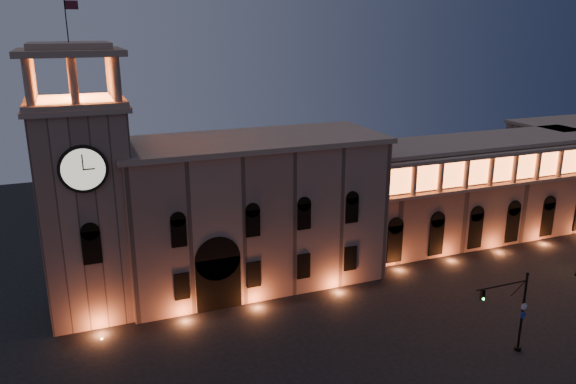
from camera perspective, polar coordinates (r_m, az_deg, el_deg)
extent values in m
plane|color=black|center=(53.18, 6.58, -17.87)|extent=(160.00, 160.00, 0.00)
cube|color=#8B685B|center=(66.90, -3.57, -2.15)|extent=(30.00, 12.00, 17.00)
cube|color=gray|center=(64.60, -3.71, 5.26)|extent=(30.80, 12.80, 0.60)
cube|color=black|center=(62.64, -7.20, -9.05)|extent=(5.00, 1.40, 6.00)
cylinder|color=black|center=(61.41, -7.30, -6.53)|extent=(5.00, 1.40, 5.00)
cube|color=orange|center=(62.56, -7.15, -9.29)|extent=(4.20, 0.20, 5.00)
cube|color=#8B685B|center=(62.28, -19.72, -2.15)|extent=(9.00, 9.00, 22.00)
cube|color=gray|center=(59.79, -20.77, 8.11)|extent=(9.80, 9.80, 0.50)
cylinder|color=black|center=(56.15, -20.09, 2.20)|extent=(4.60, 0.35, 4.60)
cylinder|color=beige|center=(56.01, -20.08, 2.17)|extent=(4.00, 0.12, 4.00)
cube|color=gray|center=(59.73, -20.82, 8.58)|extent=(9.40, 9.40, 0.50)
cube|color=orange|center=(59.69, -20.85, 8.87)|extent=(6.80, 6.80, 0.15)
cylinder|color=gray|center=(55.77, -24.91, 10.06)|extent=(0.76, 0.76, 4.20)
cylinder|color=gray|center=(55.70, -20.96, 10.50)|extent=(0.76, 0.76, 4.20)
cylinder|color=gray|center=(55.89, -17.01, 10.88)|extent=(0.76, 0.76, 4.20)
cylinder|color=gray|center=(63.33, -24.62, 10.72)|extent=(0.76, 0.76, 4.20)
cylinder|color=gray|center=(63.27, -21.14, 11.10)|extent=(0.76, 0.76, 4.20)
cylinder|color=gray|center=(63.44, -17.66, 11.44)|extent=(0.76, 0.76, 4.20)
cylinder|color=gray|center=(59.55, -24.76, 10.41)|extent=(0.76, 0.76, 4.20)
cylinder|color=gray|center=(59.67, -17.36, 11.18)|extent=(0.76, 0.76, 4.20)
cube|color=gray|center=(59.33, -21.30, 13.11)|extent=(9.80, 9.80, 0.60)
cube|color=gray|center=(59.31, -21.37, 13.69)|extent=(7.50, 7.50, 0.60)
cylinder|color=black|center=(59.28, -21.61, 15.90)|extent=(0.10, 0.10, 4.00)
plane|color=#501625|center=(59.32, -21.15, 17.31)|extent=(1.20, 0.00, 1.20)
cube|color=#856355|center=(85.22, 18.26, 0.13)|extent=(40.00, 10.00, 14.00)
cube|color=gray|center=(83.55, 18.71, 4.90)|extent=(40.60, 10.60, 0.50)
cube|color=gray|center=(80.67, 20.87, 0.66)|extent=(40.00, 1.20, 0.40)
cube|color=gray|center=(79.67, 21.19, 3.63)|extent=(40.00, 1.40, 0.50)
cube|color=orange|center=(80.52, 20.77, 2.26)|extent=(38.00, 0.15, 3.60)
cylinder|color=gray|center=(69.44, 9.95, 0.93)|extent=(0.70, 0.70, 4.00)
cylinder|color=gray|center=(71.56, 12.69, 1.24)|extent=(0.70, 0.70, 4.00)
cylinder|color=gray|center=(73.84, 15.27, 1.53)|extent=(0.70, 0.70, 4.00)
cylinder|color=gray|center=(76.26, 17.69, 1.80)|extent=(0.70, 0.70, 4.00)
cylinder|color=gray|center=(78.81, 19.95, 2.05)|extent=(0.70, 0.70, 4.00)
cylinder|color=gray|center=(81.48, 22.07, 2.28)|extent=(0.70, 0.70, 4.00)
cylinder|color=gray|center=(84.25, 24.06, 2.49)|extent=(0.70, 0.70, 4.00)
cylinder|color=gray|center=(87.11, 25.92, 2.69)|extent=(0.70, 0.70, 4.00)
cube|color=#856355|center=(107.23, 27.02, 2.43)|extent=(20.00, 12.00, 14.00)
cylinder|color=black|center=(58.38, 22.70, -11.29)|extent=(0.23, 0.23, 7.91)
cylinder|color=black|center=(60.17, 22.29, -14.49)|extent=(0.63, 0.63, 0.34)
sphere|color=black|center=(56.68, 23.16, -7.64)|extent=(0.32, 0.32, 0.32)
cylinder|color=black|center=(55.12, 20.94, -8.84)|extent=(5.65, 0.18, 0.14)
cube|color=black|center=(54.03, 19.15, -9.85)|extent=(0.34, 0.32, 0.96)
cylinder|color=#0CE53F|center=(54.05, 19.24, -10.22)|extent=(0.20, 0.09, 0.20)
cylinder|color=silver|center=(57.90, 22.86, -10.67)|extent=(0.68, 0.05, 0.68)
cylinder|color=navy|center=(58.30, 22.76, -11.46)|extent=(0.68, 0.05, 0.68)
cylinder|color=black|center=(79.26, 27.22, -7.47)|extent=(0.39, 0.39, 0.26)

